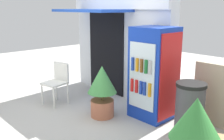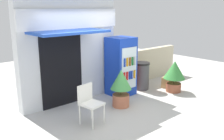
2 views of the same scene
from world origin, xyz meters
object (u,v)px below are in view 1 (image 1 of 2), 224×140
Objects in this scene: potted_plant_near_shop at (102,88)px; drink_cooler at (154,73)px; trash_bin at (190,108)px; potted_plant_curbside at (195,126)px; plastic_chair at (57,80)px.

drink_cooler is at bearing 46.55° from potted_plant_near_shop.
trash_bin is (0.83, -0.08, -0.43)m from drink_cooler.
potted_plant_curbside is at bearing -55.99° from trash_bin.
potted_plant_near_shop is at bearing -133.45° from drink_cooler.
plastic_chair is 0.92× the size of potted_plant_curbside.
drink_cooler is 2.14m from plastic_chair.
potted_plant_curbside is at bearing -33.33° from drink_cooler.
trash_bin is (2.72, 0.87, -0.09)m from plastic_chair.
drink_cooler is at bearing 174.54° from trash_bin.
plastic_chair is 0.89× the size of potted_plant_near_shop.
drink_cooler is 1.02m from potted_plant_near_shop.
drink_cooler reaches higher than trash_bin.
potted_plant_near_shop is at bearing 11.30° from plastic_chair.
potted_plant_near_shop reaches higher than potted_plant_curbside.
potted_plant_near_shop is (1.22, 0.24, 0.05)m from plastic_chair.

